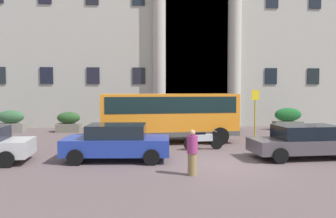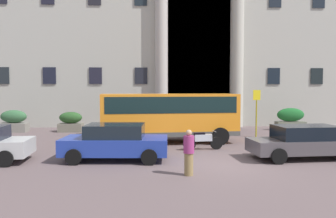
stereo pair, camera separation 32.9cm
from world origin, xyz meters
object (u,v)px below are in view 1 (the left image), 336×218
Objects in this scene: parked_hatchback_near at (306,141)px; pedestrian_man_crossing at (192,153)px; hedge_planter_entrance_left at (288,119)px; hedge_planter_far_east at (11,122)px; orange_minibus at (169,113)px; scooter_by_planter at (85,142)px; bus_stop_sign at (255,108)px; motorcycle_near_kerb at (203,140)px; parked_sedan_far at (117,142)px; hedge_planter_far_west at (69,122)px.

pedestrian_man_crossing reaches higher than parked_hatchback_near.
pedestrian_man_crossing is (-8.53, -11.93, 0.01)m from hedge_planter_entrance_left.
hedge_planter_far_east is at bearing 179.80° from hedge_planter_entrance_left.
scooter_by_planter is (-4.04, -2.43, -1.12)m from orange_minibus.
parked_hatchback_near is at bearing -89.33° from bus_stop_sign.
scooter_by_planter is at bearing -150.29° from hedge_planter_entrance_left.
motorcycle_near_kerb is (-3.97, 2.21, -0.25)m from parked_hatchback_near.
orange_minibus is at bearing -150.93° from hedge_planter_entrance_left.
orange_minibus is at bearing 14.81° from scooter_by_planter.
parked_sedan_far reaches higher than scooter_by_planter.
parked_hatchback_near is at bearing -38.73° from hedge_planter_far_west.
parked_hatchback_near reaches higher than hedge_planter_far_west.
orange_minibus is 1.57× the size of parked_hatchback_near.
orange_minibus reaches higher than parked_hatchback_near.
hedge_planter_entrance_left is at bearing 23.75° from orange_minibus.
hedge_planter_far_west is at bearing -35.76° from pedestrian_man_crossing.
hedge_planter_far_west is (-11.73, 3.20, -1.09)m from bus_stop_sign.
parked_sedan_far is 2.25× the size of motorcycle_near_kerb.
hedge_planter_entrance_left is at bearing -0.20° from hedge_planter_far_east.
pedestrian_man_crossing is (-5.14, -2.45, 0.06)m from parked_hatchback_near.
parked_sedan_far is (-7.84, 0.14, 0.04)m from parked_hatchback_near.
hedge_planter_far_east is 0.38× the size of parked_hatchback_near.
orange_minibus is 3.00m from motorcycle_near_kerb.
orange_minibus reaches higher than parked_sedan_far.
parked_hatchback_near is (5.41, -4.59, -0.87)m from orange_minibus.
parked_sedan_far is (-11.23, -9.33, -0.01)m from hedge_planter_entrance_left.
pedestrian_man_crossing is (4.31, -4.60, 0.31)m from scooter_by_planter.
scooter_by_planter is at bearing -72.18° from hedge_planter_far_west.
hedge_planter_far_east is at bearing 178.84° from hedge_planter_far_west.
parked_hatchback_near is 1.09× the size of parked_sedan_far.
pedestrian_man_crossing is at bearing -40.42° from parked_sedan_far.
hedge_planter_entrance_left is 14.78m from scooter_by_planter.
hedge_planter_far_west is (-6.39, 4.88, -0.93)m from orange_minibus.
scooter_by_planter is at bearing -21.83° from pedestrian_man_crossing.
orange_minibus is at bearing -62.76° from pedestrian_man_crossing.
hedge_planter_far_east is 0.93× the size of motorcycle_near_kerb.
pedestrian_man_crossing reaches higher than hedge_planter_far_east.
hedge_planter_far_west is 13.65m from pedestrian_man_crossing.
pedestrian_man_crossing is at bearing -93.12° from orange_minibus.
hedge_planter_entrance_left is 1.07× the size of scooter_by_planter.
parked_sedan_far is (-2.43, -4.44, -0.83)m from orange_minibus.
scooter_by_planter is at bearing 163.25° from parked_hatchback_near.
pedestrian_man_crossing is at bearing -60.79° from hedge_planter_far_west.
orange_minibus is 4.85m from scooter_by_planter.
hedge_planter_far_west is at bearing -1.16° from hedge_planter_far_east.
hedge_planter_entrance_left reaches higher than hedge_planter_far_east.
bus_stop_sign is at bearing -11.91° from hedge_planter_far_east.
scooter_by_planter is at bearing -50.22° from hedge_planter_far_east.
parked_sedan_far is 2.81× the size of pedestrian_man_crossing.
bus_stop_sign is 12.20m from hedge_planter_far_west.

